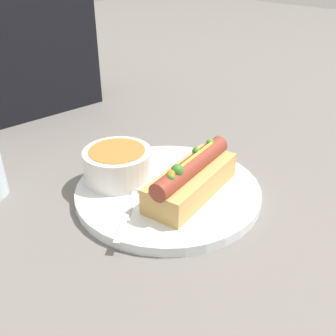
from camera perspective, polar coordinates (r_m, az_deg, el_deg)
name	(u,v)px	position (r m, az deg, el deg)	size (l,w,h in m)	color
ground_plane	(168,195)	(0.58, 0.00, -3.94)	(4.00, 4.00, 0.00)	slate
dinner_plate	(168,191)	(0.58, 0.00, -3.35)	(0.27, 0.27, 0.01)	white
hot_dog	(191,178)	(0.55, 3.40, -1.45)	(0.17, 0.10, 0.07)	tan
soup_bowl	(118,163)	(0.59, -7.30, 0.66)	(0.10, 0.10, 0.05)	silver
spoon	(135,190)	(0.56, -4.78, -3.22)	(0.13, 0.11, 0.01)	#B7B7BC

